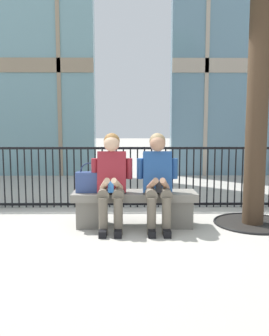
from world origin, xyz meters
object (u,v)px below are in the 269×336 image
at_px(seated_person_with_phone, 112,178).
at_px(handbag_on_bench, 90,182).
at_px(stone_bench, 135,205).
at_px(seated_person_companion, 158,178).

xyz_separation_m(seated_person_with_phone, handbag_on_bench, (-0.29, 0.12, -0.06)).
distance_m(stone_bench, seated_person_companion, 0.49).
xyz_separation_m(stone_bench, seated_person_companion, (0.29, -0.13, 0.38)).
distance_m(stone_bench, handbag_on_bench, 0.66).
distance_m(stone_bench, seated_person_with_phone, 0.49).
distance_m(seated_person_companion, handbag_on_bench, 0.88).
relative_size(seated_person_companion, handbag_on_bench, 3.14).
relative_size(stone_bench, seated_person_with_phone, 1.32).
bearing_deg(seated_person_with_phone, stone_bench, 23.94).
bearing_deg(seated_person_with_phone, seated_person_companion, 0.00).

